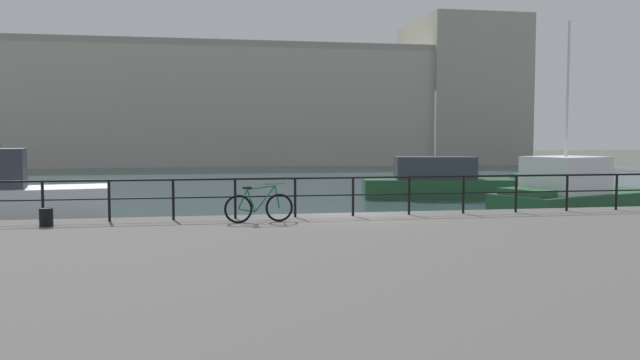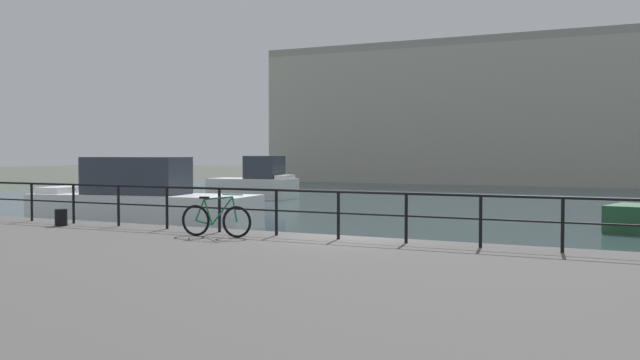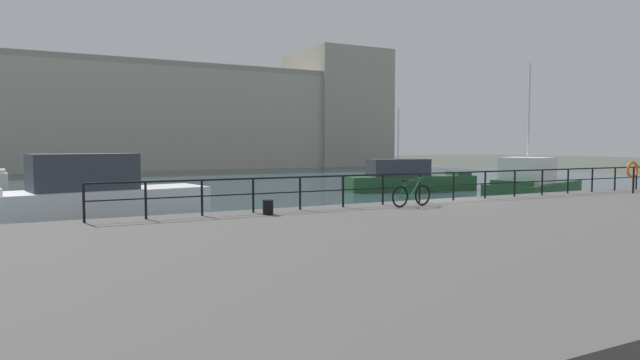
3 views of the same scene
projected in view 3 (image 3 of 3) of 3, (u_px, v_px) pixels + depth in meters
name	position (u px, v px, depth m)	size (l,w,h in m)	color
ground_plane	(439.00, 223.00, 21.14)	(240.00, 240.00, 0.00)	#4C5147
water_basin	(214.00, 180.00, 47.83)	(80.00, 60.00, 0.01)	#33474C
quay_promenade	(590.00, 236.00, 15.37)	(56.00, 13.00, 0.97)	#565451
harbor_building	(198.00, 118.00, 72.27)	(64.44, 14.50, 16.79)	#B2AD9E
moored_cabin_cruiser	(532.00, 186.00, 29.29)	(7.95, 5.21, 7.32)	#23512D
moored_harbor_tender	(89.00, 197.00, 21.35)	(9.20, 4.10, 2.70)	white
moored_white_yacht	(407.00, 178.00, 36.57)	(9.22, 3.98, 5.46)	#23512D
quay_railing	(454.00, 181.00, 20.38)	(25.66, 0.07, 1.08)	black
parked_bicycle	(411.00, 195.00, 18.37)	(1.76, 0.28, 0.98)	black
mooring_bollard	(268.00, 207.00, 16.23)	(0.32, 0.32, 0.44)	black
life_ring_stand	(633.00, 171.00, 23.47)	(0.75, 0.16, 1.40)	black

